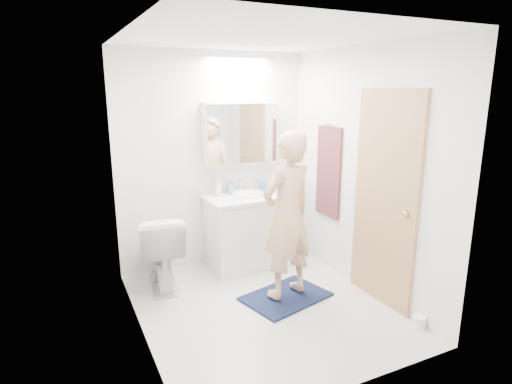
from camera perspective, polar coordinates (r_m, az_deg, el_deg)
floor at (r=4.13m, az=0.91°, el=-15.14°), size 2.50×2.50×0.00m
ceiling at (r=3.63m, az=1.07°, el=20.14°), size 2.50×2.50×0.00m
wall_back at (r=4.83m, az=-5.71°, el=4.23°), size 2.50×0.00×2.50m
wall_front at (r=2.68m, az=13.10°, el=-3.92°), size 2.50×0.00×2.50m
wall_left at (r=3.37m, az=-15.99°, el=-0.48°), size 0.00×2.50×2.50m
wall_right at (r=4.30m, az=14.21°, el=2.68°), size 0.00×2.50×2.50m
vanity_cabinet at (r=4.89m, az=-1.03°, el=-5.41°), size 0.90×0.55×0.78m
countertop at (r=4.77m, az=-1.05°, el=-0.75°), size 0.95×0.58×0.04m
sink_basin at (r=4.78m, az=-1.20°, el=-0.26°), size 0.36×0.36×0.03m
faucet at (r=4.94m, az=-2.12°, el=0.95°), size 0.02×0.02×0.16m
medicine_cabinet at (r=4.83m, az=-2.12°, el=7.88°), size 0.88×0.14×0.70m
mirror_panel at (r=4.76m, az=-1.75°, el=7.80°), size 0.84×0.01×0.66m
toilet at (r=4.47m, az=-12.67°, el=-7.60°), size 0.54×0.82×0.78m
bath_rug at (r=4.28m, az=4.01°, el=-13.85°), size 0.91×0.73×0.02m
person at (r=3.97m, az=4.21°, el=-3.19°), size 0.65×0.51×1.59m
door at (r=4.07m, az=16.96°, el=-1.00°), size 0.04×0.80×2.00m
door_knob at (r=3.85m, az=19.46°, el=-2.80°), size 0.06×0.06×0.06m
towel at (r=4.73m, az=9.69°, el=2.67°), size 0.02×0.42×1.00m
towel_hook at (r=4.65m, az=9.82°, el=8.95°), size 0.07×0.02×0.02m
soap_bottle_a at (r=4.76m, az=-5.15°, el=0.81°), size 0.11×0.11×0.23m
soap_bottle_b at (r=4.85m, az=-3.43°, el=0.73°), size 0.08×0.08×0.17m
toothbrush_cup at (r=5.00m, az=0.95°, el=0.76°), size 0.12×0.12×0.10m
toilet_paper_roll at (r=4.05m, az=21.10°, el=-15.95°), size 0.11×0.11×0.10m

